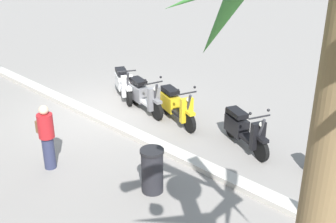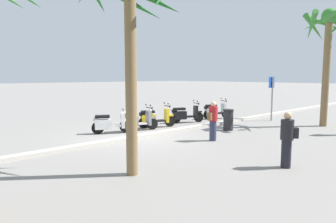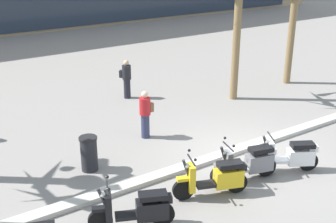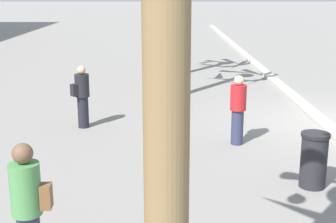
{
  "view_description": "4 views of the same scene",
  "coord_description": "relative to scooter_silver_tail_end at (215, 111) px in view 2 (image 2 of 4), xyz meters",
  "views": [
    {
      "loc": [
        -9.2,
        6.65,
        5.0
      ],
      "look_at": [
        -2.9,
        0.14,
        0.99
      ],
      "focal_mm": 45.67,
      "sensor_mm": 36.0,
      "label": 1
    },
    {
      "loc": [
        7.49,
        9.82,
        2.45
      ],
      "look_at": [
        -1.39,
        0.29,
        0.94
      ],
      "focal_mm": 32.95,
      "sensor_mm": 36.0,
      "label": 2
    },
    {
      "loc": [
        -7.8,
        -8.03,
        5.66
      ],
      "look_at": [
        -1.6,
        1.31,
        1.27
      ],
      "focal_mm": 46.47,
      "sensor_mm": 36.0,
      "label": 3
    },
    {
      "loc": [
        -11.46,
        4.1,
        3.3
      ],
      "look_at": [
        -2.53,
        4.06,
        0.97
      ],
      "focal_mm": 51.28,
      "sensor_mm": 36.0,
      "label": 4
    }
  ],
  "objects": [
    {
      "name": "ground_plane",
      "position": [
        6.39,
        1.12,
        -0.45
      ],
      "size": [
        200.0,
        200.0,
        0.0
      ],
      "primitive_type": "plane",
      "color": "gray"
    },
    {
      "name": "curb_strip",
      "position": [
        6.39,
        1.36,
        -0.39
      ],
      "size": [
        60.0,
        0.36,
        0.12
      ],
      "primitive_type": "cube",
      "color": "#BCB7AD",
      "rests_on": "ground"
    },
    {
      "name": "scooter_silver_tail_end",
      "position": [
        0.0,
        0.0,
        0.0
      ],
      "size": [
        1.65,
        0.83,
        1.17
      ],
      "color": "black",
      "rests_on": "ground"
    },
    {
      "name": "scooter_black_second_in_line",
      "position": [
        2.33,
        -0.15,
        -0.01
      ],
      "size": [
        1.72,
        0.91,
        1.17
      ],
      "color": "black",
      "rests_on": "ground"
    },
    {
      "name": "scooter_yellow_lead_nearest",
      "position": [
        4.51,
        -0.08,
        0.0
      ],
      "size": [
        1.78,
        0.85,
        1.17
      ],
      "color": "black",
      "rests_on": "ground"
    },
    {
      "name": "scooter_grey_far_back",
      "position": [
        5.67,
        0.04,
        0.01
      ],
      "size": [
        1.79,
        0.75,
        1.17
      ],
      "color": "black",
      "rests_on": "ground"
    },
    {
      "name": "scooter_white_last_in_row",
      "position": [
        6.87,
        -0.24,
        -0.01
      ],
      "size": [
        1.59,
        0.97,
        1.04
      ],
      "color": "black",
      "rests_on": "ground"
    },
    {
      "name": "crossing_sign",
      "position": [
        -1.74,
        2.51,
        1.05
      ],
      "size": [
        0.6,
        0.13,
        2.4
      ],
      "color": "#939399",
      "rests_on": "ground"
    },
    {
      "name": "palm_tree_by_mall_entrance",
      "position": [
        -1.89,
        5.21,
        3.85
      ],
      "size": [
        2.51,
        2.55,
        5.62
      ],
      "color": "olive",
      "rests_on": "ground"
    },
    {
      "name": "palm_tree_near_sign",
      "position": [
        9.44,
        4.86,
        3.5
      ],
      "size": [
        2.68,
        2.68,
        5.03
      ],
      "color": "olive",
      "rests_on": "ground"
    },
    {
      "name": "pedestrian_by_palm_tree",
      "position": [
        4.8,
        3.68,
        0.34
      ],
      "size": [
        0.45,
        0.34,
        1.5
      ],
      "color": "#2D3351",
      "rests_on": "ground"
    },
    {
      "name": "pedestrian_strolling_near_curb",
      "position": [
        6.07,
        7.21,
        0.34
      ],
      "size": [
        0.41,
        0.43,
        1.51
      ],
      "color": "black",
      "rests_on": "ground"
    },
    {
      "name": "litter_bin",
      "position": [
        2.5,
        2.73,
        0.03
      ],
      "size": [
        0.48,
        0.48,
        0.95
      ],
      "color": "#232328",
      "rests_on": "ground"
    }
  ]
}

